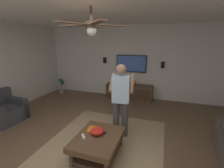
{
  "coord_description": "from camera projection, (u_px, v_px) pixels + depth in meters",
  "views": [
    {
      "loc": [
        -2.25,
        -1.24,
        2.08
      ],
      "look_at": [
        1.33,
        -0.04,
        1.07
      ],
      "focal_mm": 25.27,
      "sensor_mm": 36.0,
      "label": 1
    }
  ],
  "objects": [
    {
      "name": "ground_plane",
      "position": [
        88.0,
        155.0,
        2.98
      ],
      "size": [
        8.5,
        8.5,
        0.0
      ],
      "primitive_type": "plane",
      "color": "brown"
    },
    {
      "name": "wall_back_tv",
      "position": [
        130.0,
        63.0,
        5.93
      ],
      "size": [
        0.1,
        6.72,
        2.65
      ],
      "primitive_type": "cube",
      "color": "silver",
      "rests_on": "ground"
    },
    {
      "name": "area_rug",
      "position": [
        102.0,
        148.0,
        3.18
      ],
      "size": [
        2.95,
        2.36,
        0.01
      ],
      "primitive_type": "cube",
      "color": "#9E8460",
      "rests_on": "ground"
    },
    {
      "name": "armchair",
      "position": [
        5.0,
        111.0,
        4.24
      ],
      "size": [
        0.85,
        0.86,
        0.82
      ],
      "rotation": [
        0.0,
        0.0,
        -1.64
      ],
      "color": "#38383D",
      "rests_on": "ground"
    },
    {
      "name": "coffee_table",
      "position": [
        98.0,
        141.0,
        2.92
      ],
      "size": [
        1.0,
        0.8,
        0.4
      ],
      "color": "#513823",
      "rests_on": "ground"
    },
    {
      "name": "media_console",
      "position": [
        129.0,
        92.0,
        5.88
      ],
      "size": [
        0.45,
        1.7,
        0.55
      ],
      "rotation": [
        0.0,
        0.0,
        3.14
      ],
      "color": "#513823",
      "rests_on": "ground"
    },
    {
      "name": "tv",
      "position": [
        131.0,
        64.0,
        5.83
      ],
      "size": [
        0.05,
        1.12,
        0.63
      ],
      "rotation": [
        0.0,
        0.0,
        3.14
      ],
      "color": "black"
    },
    {
      "name": "person_standing",
      "position": [
        121.0,
        97.0,
        3.41
      ],
      "size": [
        0.58,
        0.59,
        1.64
      ],
      "rotation": [
        0.0,
        0.0,
        0.13
      ],
      "color": "#3F3F3F",
      "rests_on": "ground"
    },
    {
      "name": "potted_plant_short",
      "position": [
        62.0,
        84.0,
        6.61
      ],
      "size": [
        0.25,
        0.26,
        0.6
      ],
      "color": "#B7B2A8",
      "rests_on": "ground"
    },
    {
      "name": "bowl",
      "position": [
        97.0,
        131.0,
        2.96
      ],
      "size": [
        0.26,
        0.26,
        0.11
      ],
      "primitive_type": "ellipsoid",
      "color": "red",
      "rests_on": "coffee_table"
    },
    {
      "name": "remote_white",
      "position": [
        83.0,
        136.0,
        2.87
      ],
      "size": [
        0.14,
        0.13,
        0.02
      ],
      "primitive_type": "cube",
      "rotation": [
        0.0,
        0.0,
        3.84
      ],
      "color": "white",
      "rests_on": "coffee_table"
    },
    {
      "name": "remote_black",
      "position": [
        102.0,
        133.0,
        2.99
      ],
      "size": [
        0.09,
        0.16,
        0.02
      ],
      "primitive_type": "cube",
      "rotation": [
        0.0,
        0.0,
        1.91
      ],
      "color": "black",
      "rests_on": "coffee_table"
    },
    {
      "name": "book",
      "position": [
        92.0,
        129.0,
        3.09
      ],
      "size": [
        0.24,
        0.19,
        0.04
      ],
      "primitive_type": "cube",
      "rotation": [
        0.0,
        0.0,
        3.3
      ],
      "color": "orange",
      "rests_on": "coffee_table"
    },
    {
      "name": "vase_round",
      "position": [
        133.0,
        82.0,
        5.69
      ],
      "size": [
        0.22,
        0.22,
        0.22
      ],
      "primitive_type": "sphere",
      "color": "orange",
      "rests_on": "media_console"
    },
    {
      "name": "wall_speaker_left",
      "position": [
        163.0,
        65.0,
        5.5
      ],
      "size": [
        0.06,
        0.12,
        0.22
      ],
      "primitive_type": "cube",
      "color": "black"
    },
    {
      "name": "wall_speaker_right",
      "position": [
        105.0,
        60.0,
        6.15
      ],
      "size": [
        0.06,
        0.12,
        0.22
      ],
      "primitive_type": "cube",
      "color": "black"
    },
    {
      "name": "ceiling_fan",
      "position": [
        91.0,
        26.0,
        2.57
      ],
      "size": [
        1.14,
        1.08,
        0.46
      ],
      "color": "#4C3828"
    }
  ]
}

